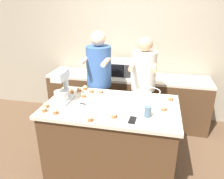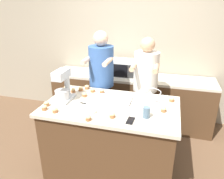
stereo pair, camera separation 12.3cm
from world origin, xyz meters
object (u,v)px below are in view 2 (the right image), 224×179
Objects in this scene: cupcake_0 at (164,109)px; cupcake_12 at (102,91)px; cupcake_3 at (87,87)px; cupcake_11 at (84,94)px; cupcake_6 at (73,90)px; stand_mixer at (63,87)px; cupcake_1 at (88,118)px; cupcake_4 at (93,90)px; cupcake_2 at (172,99)px; microwave_oven at (123,68)px; baking_tray at (114,99)px; knife at (87,104)px; drinking_glass at (146,112)px; small_plate at (89,111)px; cupcake_7 at (112,115)px; cupcake_10 at (44,108)px; person_right at (145,93)px; mixing_bowl at (150,96)px; cupcake_9 at (47,104)px; person_left at (102,87)px; cupcake_5 at (55,110)px; cupcake_13 at (66,88)px; cupcake_8 at (81,89)px; cell_phone at (130,120)px.

cupcake_0 is 0.88m from cupcake_12.
cupcake_3 is 1.00× the size of cupcake_11.
cupcake_0 and cupcake_3 have the same top height.
stand_mixer is at bearing -92.54° from cupcake_6.
stand_mixer reaches higher than cupcake_1.
cupcake_4 is at bearing 106.55° from cupcake_1.
cupcake_1 is 1.00× the size of cupcake_2.
cupcake_2 is at bearing 74.31° from cupcake_0.
cupcake_12 is at bearing -93.33° from microwave_oven.
baking_tray is 0.87× the size of microwave_oven.
cupcake_3 reaches higher than knife.
stand_mixer is 3.25× the size of drinking_glass.
small_plate is (-0.19, -0.35, -0.01)m from baking_tray.
knife is at bearing -68.31° from cupcake_3.
cupcake_7 is 1.00× the size of cupcake_10.
drinking_glass reaches higher than small_plate.
small_plate is at bearing -120.20° from person_right.
mixing_bowl is at bearing 13.79° from baking_tray.
cupcake_4 is at bearing 54.87° from cupcake_9.
cupcake_12 is (-0.06, -1.00, -0.04)m from microwave_oven.
cupcake_9 and cupcake_10 have the same top height.
person_left is 1.04m from cupcake_10.
person_right reaches higher than cupcake_9.
drinking_glass is 1.88× the size of cupcake_0.
cupcake_4 is at bearing 100.03° from knife.
stand_mixer reaches higher than small_plate.
baking_tray is 0.43m from cupcake_7.
person_left reaches higher than cupcake_3.
cupcake_5 is (-0.99, -0.15, -0.03)m from drinking_glass.
knife is (-0.72, 0.13, -0.06)m from drinking_glass.
baking_tray is 0.72m from cupcake_5.
cupcake_7 is (-0.23, -0.94, 0.11)m from person_right.
cupcake_2 is 1.00× the size of cupcake_5.
cupcake_8 is at bearing 8.97° from cupcake_13.
small_plate is 0.67m from cupcake_3.
person_right reaches higher than cupcake_10.
small_plate is (-0.51, -0.88, 0.09)m from person_right.
cupcake_2 is 1.51m from cupcake_10.
cupcake_9 is at bearing 175.35° from cell_phone.
person_left reaches higher than cupcake_2.
cupcake_2 is 1.00× the size of cupcake_3.
cupcake_3 is (-0.89, 0.16, -0.04)m from mixing_bowl.
drinking_glass is 1.12m from cupcake_6.
cupcake_9 is at bearing 179.82° from small_plate.
cupcake_4 is at bearing 161.33° from cupcake_0.
microwave_oven is at bearing 75.01° from person_left.
cupcake_13 is (-1.04, -0.37, 0.11)m from person_right.
cupcake_7 is 0.79m from cupcake_10.
cupcake_3 and cupcake_5 have the same top height.
cupcake_6 is (-0.27, -0.42, 0.08)m from person_left.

